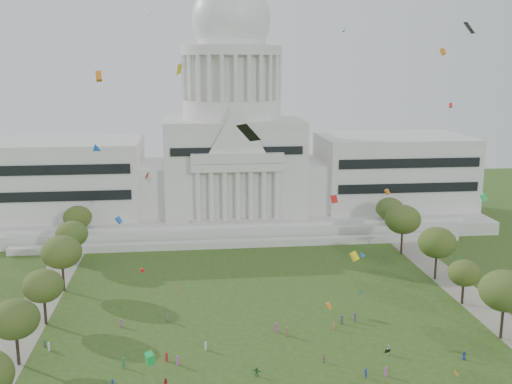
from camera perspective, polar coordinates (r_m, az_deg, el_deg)
capitol at (r=199.33m, az=-2.25°, el=3.60°), size 160.00×64.50×91.30m
path_left at (r=128.59m, az=-21.48°, el=-12.44°), size 8.00×160.00×0.04m
path_right at (r=139.12m, az=21.17°, el=-10.53°), size 8.00×160.00×0.04m
row_tree_l_2 at (r=113.30m, az=-21.97°, el=-11.17°), size 8.42×8.42×11.97m
row_tree_r_2 at (r=123.72m, az=22.61°, el=-8.69°), size 9.55×9.55×13.58m
row_tree_l_3 at (r=128.12m, az=-19.61°, el=-8.43°), size 8.12×8.12×11.55m
row_tree_r_3 at (r=138.83m, az=19.21°, el=-7.31°), size 7.01×7.01×9.98m
row_tree_l_4 at (r=144.86m, az=-18.03°, el=-5.47°), size 9.29×9.29×13.21m
row_tree_r_4 at (r=151.73m, az=16.87°, el=-4.64°), size 9.19×9.19×13.06m
row_tree_l_5 at (r=162.84m, az=-17.14°, el=-3.85°), size 8.33×8.33×11.85m
row_tree_r_5 at (r=169.08m, az=13.82°, el=-2.55°), size 9.82×9.82×13.96m
row_tree_l_6 at (r=180.41m, az=-16.63°, el=-2.34°), size 8.19×8.19×11.64m
row_tree_r_6 at (r=186.61m, az=12.62°, el=-1.58°), size 8.42×8.42×11.97m
person_0 at (r=116.36m, az=19.21°, el=-14.50°), size 0.92×0.78×1.59m
person_2 at (r=114.52m, az=12.52°, el=-14.46°), size 1.03×1.04×1.86m
person_3 at (r=106.29m, az=10.38°, el=-16.63°), size 0.85×1.19×1.66m
person_5 at (r=105.26m, az=0.07°, el=-16.74°), size 1.60×1.13×1.61m
person_8 at (r=102.85m, az=-8.61°, el=-17.58°), size 0.98×0.76×1.76m
person_10 at (r=110.12m, az=6.49°, el=-15.51°), size 0.69×0.90×1.36m
distant_crowd at (r=110.71m, az=-5.35°, el=-15.22°), size 60.91×33.68×1.94m
kite_swarm at (r=94.63m, az=4.57°, el=-3.49°), size 92.77×97.68×57.16m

